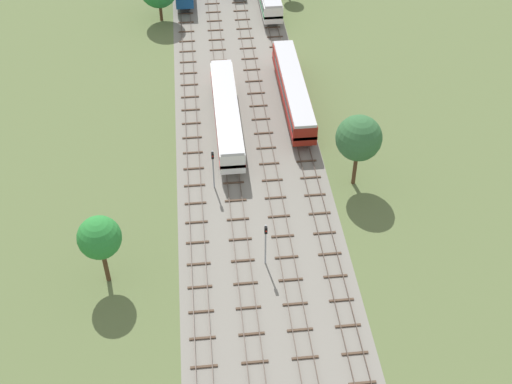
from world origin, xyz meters
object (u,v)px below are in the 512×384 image
at_px(diesel_railcar_centre_near, 293,89).
at_px(signal_post_near, 266,240).
at_px(diesel_railcar_left_nearest, 227,113).
at_px(signal_post_nearest, 213,165).

xyz_separation_m(diesel_railcar_centre_near, signal_post_near, (-6.68, -27.08, 0.80)).
relative_size(diesel_railcar_left_nearest, signal_post_nearest, 3.95).
xyz_separation_m(diesel_railcar_centre_near, signal_post_nearest, (-11.13, -15.00, 0.71)).
distance_m(diesel_railcar_centre_near, signal_post_near, 27.90).
xyz_separation_m(signal_post_nearest, signal_post_near, (4.45, -12.08, 0.09)).
bearing_deg(diesel_railcar_left_nearest, diesel_railcar_centre_near, 25.74).
distance_m(diesel_railcar_left_nearest, signal_post_near, 22.91).
bearing_deg(signal_post_near, diesel_railcar_centre_near, 76.15).
height_order(diesel_railcar_left_nearest, signal_post_near, signal_post_near).
bearing_deg(diesel_railcar_centre_near, diesel_railcar_left_nearest, -154.26).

